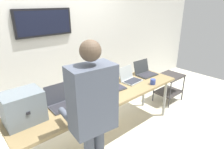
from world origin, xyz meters
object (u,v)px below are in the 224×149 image
at_px(laptop_station_4, 145,72).
at_px(person, 92,109).
at_px(equipment_box, 23,107).
at_px(storage_cart, 169,84).
at_px(workbench, 104,98).
at_px(laptop_station_0, 61,102).
at_px(laptop_station_1, 88,93).
at_px(laptop_station_3, 130,78).
at_px(coffee_mug, 153,82).
at_px(laptop_station_2, 112,84).

bearing_deg(laptop_station_4, person, -156.83).
distance_m(equipment_box, storage_cart, 2.99).
distance_m(workbench, laptop_station_4, 1.11).
xyz_separation_m(laptop_station_0, laptop_station_1, (0.41, -0.04, -0.00)).
relative_size(workbench, person, 1.54).
xyz_separation_m(workbench, laptop_station_3, (0.66, 0.10, 0.11)).
xyz_separation_m(laptop_station_0, coffee_mug, (1.47, -0.38, -0.02)).
xyz_separation_m(laptop_station_0, laptop_station_3, (1.28, -0.03, -0.00)).
height_order(workbench, laptop_station_2, laptop_station_2).
xyz_separation_m(laptop_station_1, storage_cart, (2.05, -0.05, -0.44)).
xyz_separation_m(laptop_station_4, person, (-1.75, -0.75, 0.23)).
xyz_separation_m(workbench, equipment_box, (-1.10, 0.08, 0.24)).
bearing_deg(equipment_box, workbench, -4.25).
bearing_deg(coffee_mug, laptop_station_2, 149.25).
xyz_separation_m(laptop_station_3, laptop_station_4, (0.44, 0.03, 0.00)).
relative_size(workbench, laptop_station_0, 8.22).
distance_m(workbench, equipment_box, 1.13).
distance_m(laptop_station_4, coffee_mug, 0.45).
bearing_deg(laptop_station_2, person, -141.22).
bearing_deg(coffee_mug, equipment_box, 170.29).
bearing_deg(equipment_box, storage_cart, -0.94).
relative_size(laptop_station_3, laptop_station_4, 0.92).
xyz_separation_m(equipment_box, coffee_mug, (1.94, -0.33, -0.14)).
bearing_deg(storage_cart, laptop_station_4, 172.88).
bearing_deg(laptop_station_1, workbench, -21.82).
height_order(laptop_station_2, laptop_station_4, laptop_station_2).
distance_m(laptop_station_1, laptop_station_2, 0.47).
bearing_deg(laptop_station_3, workbench, -171.55).
distance_m(laptop_station_0, laptop_station_2, 0.88).
distance_m(coffee_mug, storage_cart, 1.12).
distance_m(equipment_box, person, 0.84).
height_order(laptop_station_1, laptop_station_3, laptop_station_1).
xyz_separation_m(laptop_station_1, laptop_station_3, (0.88, 0.01, -0.00)).
bearing_deg(laptop_station_3, coffee_mug, -62.24).
xyz_separation_m(laptop_station_0, storage_cart, (2.46, -0.09, -0.44)).
bearing_deg(laptop_station_3, storage_cart, -3.13).
xyz_separation_m(laptop_station_2, person, (-0.90, -0.72, 0.23)).
relative_size(equipment_box, person, 0.24).
height_order(laptop_station_0, coffee_mug, laptop_station_0).
bearing_deg(workbench, laptop_station_4, 6.56).
bearing_deg(person, laptop_station_4, 23.17).
distance_m(laptop_station_2, laptop_station_3, 0.41).
bearing_deg(laptop_station_0, laptop_station_4, -0.00).
height_order(laptop_station_4, person, person).
bearing_deg(laptop_station_2, laptop_station_4, 1.60).
relative_size(laptop_station_1, storage_cart, 0.57).
xyz_separation_m(laptop_station_3, coffee_mug, (0.18, -0.35, -0.01)).
relative_size(laptop_station_4, coffee_mug, 4.28).
xyz_separation_m(workbench, person, (-0.65, -0.62, 0.35)).
xyz_separation_m(workbench, laptop_station_1, (-0.22, 0.09, 0.11)).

